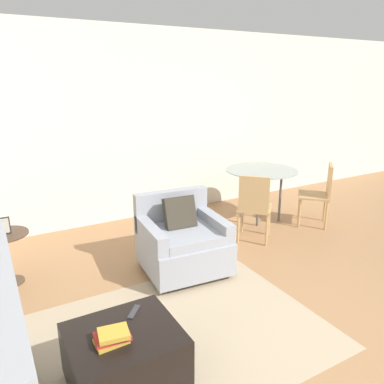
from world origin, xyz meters
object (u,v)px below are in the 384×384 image
Objects in this scene: dining_chair_near_left at (254,204)px; armchair at (182,241)px; side_table at (7,248)px; ottoman at (125,357)px; dining_chair_near_right at (321,190)px; tv_remote_primary at (134,312)px; dining_table at (261,176)px; picture_frame at (3,226)px; book_stack at (113,337)px.

armchair is at bearing -169.33° from dining_chair_near_left.
ottoman is at bearing -73.13° from side_table.
dining_chair_near_right reaches higher than armchair.
side_table is at bearing 106.87° from ottoman.
dining_chair_near_right reaches higher than tv_remote_primary.
dining_chair_near_right is at bearing -45.00° from dining_table.
dining_table is at bearing 24.93° from armchair.
ottoman is at bearing -73.13° from picture_frame.
armchair reaches higher than picture_frame.
dining_table is at bearing 135.00° from dining_chair_near_right.
armchair reaches higher than tv_remote_primary.
picture_frame is (-1.68, 0.63, 0.29)m from armchair.
book_stack is (-0.09, -0.06, 0.24)m from ottoman.
book_stack is at bearing -144.19° from dining_table.
armchair reaches higher than ottoman.
tv_remote_primary is 1.87m from picture_frame.
armchair is 1.78m from book_stack.
side_table is 0.61× the size of dining_chair_near_left.
picture_frame is (-0.57, 1.89, 0.40)m from ottoman.
side_table is at bearing 159.41° from armchair.
side_table is at bearing 171.69° from dining_chair_near_left.
dining_chair_near_right reaches higher than book_stack.
side_table is 0.52× the size of dining_table.
picture_frame is at bearing 174.13° from dining_chair_near_right.
armchair is 1.67× the size of side_table.
side_table is 0.61× the size of dining_chair_near_right.
book_stack is 3.65m from dining_table.
book_stack is 0.22× the size of dining_table.
book_stack is (-1.20, -1.32, 0.13)m from armchair.
side_table is (-0.57, 1.89, 0.15)m from ottoman.
dining_chair_near_right is (4.03, -0.41, -0.12)m from picture_frame.
dining_chair_near_left is at bearing -8.31° from side_table.
ottoman is at bearing -129.13° from tv_remote_primary.
picture_frame is at bearing 112.67° from tv_remote_primary.
armchair is at bearing -155.07° from dining_table.
book_stack is at bearing -146.90° from ottoman.
tv_remote_primary is at bearing -131.83° from armchair.
picture_frame is at bearing 171.69° from dining_chair_near_left.
side_table is at bearing 174.13° from dining_chair_near_right.
armchair is 1.68m from ottoman.
picture_frame reaches higher than ottoman.
dining_chair_near_left is (2.27, 1.48, 0.28)m from ottoman.
side_table is 3.45m from dining_table.
dining_table reaches higher than picture_frame.
tv_remote_primary is (0.23, 0.23, -0.04)m from book_stack.
armchair is 1.96m from dining_table.
dining_chair_near_left is 1.19m from dining_chair_near_right.
tv_remote_primary is at bearing 50.87° from ottoman.
book_stack reaches higher than tv_remote_primary.
dining_chair_near_right reaches higher than ottoman.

